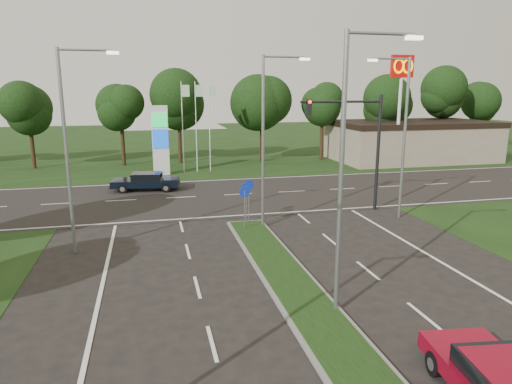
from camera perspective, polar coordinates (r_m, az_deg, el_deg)
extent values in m
cube|color=black|center=(62.65, -8.67, 5.82)|extent=(160.00, 50.00, 0.02)
cube|color=black|center=(32.25, -4.02, -0.42)|extent=(160.00, 12.00, 0.02)
cube|color=slate|center=(14.08, 10.10, -18.30)|extent=(2.00, 26.00, 0.12)
cube|color=gray|center=(51.07, 18.82, 6.04)|extent=(16.00, 9.00, 4.00)
cylinder|color=gray|center=(14.53, 10.57, 1.48)|extent=(0.16, 0.16, 9.00)
cylinder|color=gray|center=(14.84, 15.39, 18.57)|extent=(2.20, 0.10, 0.10)
cube|color=#FFF2CC|center=(15.37, 19.16, 17.73)|extent=(0.50, 0.22, 0.12)
cylinder|color=gray|center=(23.91, 0.87, 6.00)|extent=(0.16, 0.16, 9.00)
cylinder|color=gray|center=(24.10, 3.55, 16.51)|extent=(2.20, 0.10, 0.10)
cube|color=#FFF2CC|center=(24.43, 6.12, 16.18)|extent=(0.50, 0.22, 0.12)
cylinder|color=gray|center=(21.49, -22.58, 4.29)|extent=(0.16, 0.16, 9.00)
cylinder|color=gray|center=(21.22, -20.57, 16.30)|extent=(2.20, 0.10, 0.10)
cube|color=#FFF2CC|center=(21.12, -17.47, 16.26)|extent=(0.50, 0.22, 0.12)
cylinder|color=gray|center=(27.10, 18.04, 6.17)|extent=(0.16, 0.16, 9.00)
cylinder|color=gray|center=(26.45, 16.59, 15.68)|extent=(2.20, 0.10, 0.10)
cube|color=#FFF2CC|center=(25.93, 14.38, 15.66)|extent=(0.50, 0.22, 0.12)
cylinder|color=black|center=(28.69, 14.99, 4.67)|extent=(0.20, 0.20, 7.00)
cylinder|color=black|center=(27.35, 10.65, 11.03)|extent=(5.00, 0.14, 0.14)
cube|color=black|center=(26.62, 6.61, 10.48)|extent=(0.28, 0.28, 0.90)
sphere|color=#FF190C|center=(26.44, 6.77, 11.11)|extent=(0.20, 0.20, 0.20)
cylinder|color=gray|center=(23.82, -1.43, -2.36)|extent=(0.06, 0.06, 2.20)
cylinder|color=#0C26A5|center=(23.58, -1.44, -0.01)|extent=(0.56, 0.04, 0.56)
cylinder|color=gray|center=(24.83, -1.23, -1.74)|extent=(0.06, 0.06, 2.20)
cylinder|color=#0C26A5|center=(24.60, -1.24, 0.52)|extent=(0.56, 0.04, 0.56)
cylinder|color=gray|center=(25.55, -0.90, -1.32)|extent=(0.06, 0.06, 2.20)
cylinder|color=#0C26A5|center=(25.33, -0.91, 0.87)|extent=(0.56, 0.04, 0.56)
cube|color=silver|center=(40.26, -11.86, 6.28)|extent=(1.40, 0.30, 6.00)
cube|color=#0CA53F|center=(39.93, -11.97, 8.82)|extent=(1.30, 0.08, 1.20)
cube|color=#0C3FBF|center=(40.06, -11.86, 6.54)|extent=(1.30, 0.08, 1.60)
cylinder|color=silver|center=(41.26, -9.16, 7.93)|extent=(0.08, 0.08, 8.00)
cube|color=#B2D8B2|center=(41.16, -8.82, 12.39)|extent=(0.70, 0.02, 1.00)
cylinder|color=silver|center=(41.37, -7.49, 7.99)|extent=(0.08, 0.08, 8.00)
cube|color=#B2D8B2|center=(41.28, -7.13, 12.44)|extent=(0.70, 0.02, 1.00)
cylinder|color=silver|center=(41.51, -5.83, 8.05)|extent=(0.08, 0.08, 8.00)
cube|color=#B2D8B2|center=(41.43, -5.44, 12.48)|extent=(0.70, 0.02, 1.00)
cylinder|color=silver|center=(45.36, 17.43, 9.19)|extent=(0.30, 0.30, 10.00)
cube|color=#BF0C07|center=(45.36, 17.81, 14.74)|extent=(2.20, 0.35, 2.00)
torus|color=#FFC600|center=(44.94, 17.45, 14.79)|extent=(1.06, 0.16, 1.06)
torus|color=#FFC600|center=(45.40, 18.46, 14.70)|extent=(1.06, 0.16, 1.06)
cylinder|color=black|center=(47.56, -7.22, 6.41)|extent=(0.36, 0.36, 4.40)
sphere|color=black|center=(47.30, -7.37, 11.60)|extent=(6.00, 6.00, 6.00)
sphere|color=black|center=(47.13, -7.01, 12.82)|extent=(4.80, 4.80, 4.80)
cube|color=black|center=(12.35, 28.88, -19.36)|extent=(1.86, 2.22, 0.44)
cube|color=maroon|center=(12.25, 28.99, -18.48)|extent=(1.72, 1.85, 0.04)
cylinder|color=black|center=(13.43, 21.41, -19.38)|extent=(0.30, 0.67, 0.65)
cylinder|color=black|center=(14.24, 27.93, -18.10)|extent=(0.30, 0.67, 0.65)
cube|color=black|center=(34.61, -13.62, 1.17)|extent=(5.00, 2.55, 0.49)
cube|color=black|center=(34.51, -13.50, 1.93)|extent=(2.30, 1.92, 0.46)
cube|color=black|center=(34.47, -13.52, 2.31)|extent=(1.91, 1.77, 0.04)
cylinder|color=black|center=(34.03, -16.34, 0.37)|extent=(0.70, 0.30, 0.68)
cylinder|color=black|center=(35.77, -15.85, 0.98)|extent=(0.70, 0.30, 0.68)
cylinder|color=black|center=(33.61, -11.20, 0.49)|extent=(0.70, 0.30, 0.68)
cylinder|color=black|center=(35.37, -10.95, 1.10)|extent=(0.70, 0.30, 0.68)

